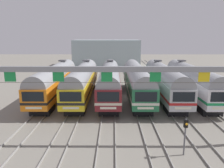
# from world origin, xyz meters

# --- Properties ---
(ground_plane) EXTENTS (160.00, 160.00, 0.00)m
(ground_plane) POSITION_xyz_m (0.00, 0.00, 0.00)
(ground_plane) COLOR gray
(track_bed) EXTENTS (21.08, 70.00, 0.15)m
(track_bed) POSITION_xyz_m (-0.00, 17.00, 0.07)
(track_bed) COLOR gray
(track_bed) RESTS_ON ground
(commuter_train_orange) EXTENTS (2.88, 18.06, 5.05)m
(commuter_train_orange) POSITION_xyz_m (-9.79, -0.00, 2.69)
(commuter_train_orange) COLOR orange
(commuter_train_orange) RESTS_ON ground
(commuter_train_yellow) EXTENTS (2.88, 18.06, 5.05)m
(commuter_train_yellow) POSITION_xyz_m (-5.87, -0.00, 2.69)
(commuter_train_yellow) COLOR gold
(commuter_train_yellow) RESTS_ON ground
(commuter_train_maroon) EXTENTS (2.88, 18.06, 5.05)m
(commuter_train_maroon) POSITION_xyz_m (-1.96, -0.00, 2.69)
(commuter_train_maroon) COLOR maroon
(commuter_train_maroon) RESTS_ON ground
(commuter_train_green) EXTENTS (2.88, 18.06, 4.77)m
(commuter_train_green) POSITION_xyz_m (1.96, -0.01, 2.69)
(commuter_train_green) COLOR #236B42
(commuter_train_green) RESTS_ON ground
(commuter_train_stainless) EXTENTS (2.88, 18.06, 5.05)m
(commuter_train_stainless) POSITION_xyz_m (5.87, -0.00, 2.69)
(commuter_train_stainless) COLOR #B2B5BA
(commuter_train_stainless) RESTS_ON ground
(commuter_train_white) EXTENTS (2.88, 18.06, 5.05)m
(commuter_train_white) POSITION_xyz_m (9.79, -0.00, 2.69)
(commuter_train_white) COLOR white
(commuter_train_white) RESTS_ON ground
(catenary_gantry) EXTENTS (24.82, 0.44, 6.97)m
(catenary_gantry) POSITION_xyz_m (0.00, -13.50, 5.33)
(catenary_gantry) COLOR gray
(catenary_gantry) RESTS_ON ground
(yard_signal_mast) EXTENTS (0.28, 0.35, 2.89)m
(yard_signal_mast) POSITION_xyz_m (3.92, -15.73, 2.02)
(yard_signal_mast) COLOR #59595E
(yard_signal_mast) RESTS_ON ground
(maintenance_building) EXTENTS (19.62, 10.00, 7.77)m
(maintenance_building) POSITION_xyz_m (-3.44, 36.48, 3.89)
(maintenance_building) COLOR #9EB2B7
(maintenance_building) RESTS_ON ground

